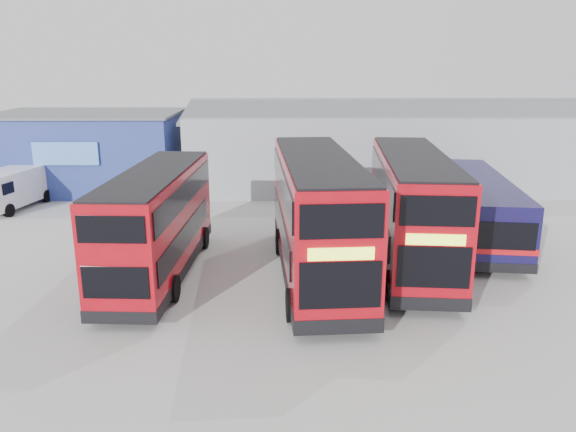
% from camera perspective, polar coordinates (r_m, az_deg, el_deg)
% --- Properties ---
extents(ground_plane, '(120.00, 120.00, 0.00)m').
position_cam_1_polar(ground_plane, '(21.63, 1.80, -7.35)').
color(ground_plane, '#9A9A95').
rests_on(ground_plane, ground).
extents(office_block, '(12.30, 8.32, 5.12)m').
position_cam_1_polar(office_block, '(40.55, -19.59, 6.31)').
color(office_block, navy).
rests_on(office_block, ground).
extents(maintenance_shed, '(30.50, 12.00, 5.89)m').
position_cam_1_polar(maintenance_shed, '(41.31, 11.92, 7.05)').
color(maintenance_shed, '#8F949C').
rests_on(maintenance_shed, ground).
extents(double_decker_left, '(2.97, 10.27, 4.30)m').
position_cam_1_polar(double_decker_left, '(22.80, -13.12, -0.86)').
color(double_decker_left, '#A30914').
rests_on(double_decker_left, ground).
extents(double_decker_centre, '(3.50, 11.71, 4.89)m').
position_cam_1_polar(double_decker_centre, '(22.06, 2.97, -0.22)').
color(double_decker_centre, '#A30914').
rests_on(double_decker_centre, ground).
extents(double_decker_right, '(3.66, 11.33, 4.71)m').
position_cam_1_polar(double_decker_right, '(24.05, 12.46, 0.54)').
color(double_decker_right, '#A30914').
rests_on(double_decker_right, ground).
extents(single_decker_blue, '(3.96, 11.30, 3.00)m').
position_cam_1_polar(single_decker_blue, '(28.58, 18.68, 0.66)').
color(single_decker_blue, '#0D0F3B').
rests_on(single_decker_blue, ground).
extents(panel_van, '(3.05, 5.55, 2.30)m').
position_cam_1_polar(panel_van, '(36.66, -26.31, 2.65)').
color(panel_van, silver).
rests_on(panel_van, ground).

